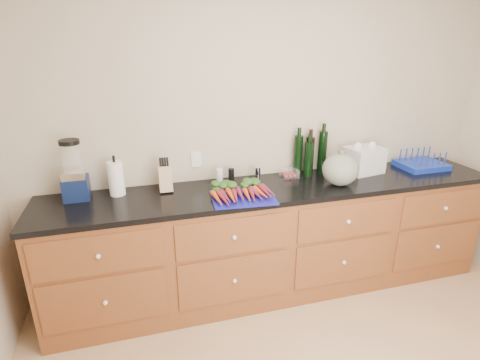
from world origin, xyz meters
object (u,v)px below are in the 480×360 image
object	(u,v)px
paper_towel	(116,179)
cutting_board	(243,197)
knife_block	(165,179)
blender_appliance	(74,174)
tomato_box	(289,173)
carrots	(241,191)
dish_rack	(421,163)
squash	(340,170)

from	to	relation	value
paper_towel	cutting_board	bearing A→B (deg)	-20.12
knife_block	blender_appliance	bearing A→B (deg)	178.39
knife_block	tomato_box	bearing A→B (deg)	1.68
blender_appliance	cutting_board	bearing A→B (deg)	-15.45
carrots	dish_rack	distance (m)	1.75
tomato_box	paper_towel	bearing A→B (deg)	-179.58
carrots	dish_rack	bearing A→B (deg)	6.50
squash	carrots	bearing A→B (deg)	-178.85
carrots	knife_block	xyz separation A→B (m)	(-0.52, 0.26, 0.06)
squash	tomato_box	bearing A→B (deg)	138.88
blender_appliance	knife_block	distance (m)	0.64
squash	paper_towel	bearing A→B (deg)	171.16
squash	blender_appliance	world-z (taller)	blender_appliance
cutting_board	tomato_box	bearing A→B (deg)	33.50
blender_appliance	tomato_box	world-z (taller)	blender_appliance
paper_towel	tomato_box	bearing A→B (deg)	0.42
cutting_board	carrots	bearing A→B (deg)	90.00
knife_block	dish_rack	size ratio (longest dim) A/B	0.49
cutting_board	tomato_box	size ratio (longest dim) A/B	3.19
cutting_board	knife_block	world-z (taller)	knife_block
cutting_board	dish_rack	distance (m)	1.76
tomato_box	blender_appliance	bearing A→B (deg)	-179.57
dish_rack	carrots	bearing A→B (deg)	-173.50
carrots	paper_towel	distance (m)	0.92
carrots	squash	xyz separation A→B (m)	(0.81, 0.02, 0.09)
carrots	paper_towel	size ratio (longest dim) A/B	1.71
paper_towel	knife_block	distance (m)	0.35
knife_block	dish_rack	world-z (taller)	knife_block
cutting_board	squash	bearing A→B (deg)	4.10
paper_towel	tomato_box	size ratio (longest dim) A/B	1.79
squash	knife_block	distance (m)	1.35
dish_rack	paper_towel	bearing A→B (deg)	178.25
cutting_board	paper_towel	world-z (taller)	paper_towel
carrots	tomato_box	distance (m)	0.58
cutting_board	tomato_box	distance (m)	0.60
cutting_board	tomato_box	xyz separation A→B (m)	(0.50, 0.33, 0.03)
cutting_board	squash	world-z (taller)	squash
squash	tomato_box	xyz separation A→B (m)	(-0.31, 0.27, -0.09)
paper_towel	carrots	bearing A→B (deg)	-17.67
blender_appliance	tomato_box	distance (m)	1.66
cutting_board	carrots	world-z (taller)	carrots
squash	knife_block	xyz separation A→B (m)	(-1.33, 0.24, -0.03)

